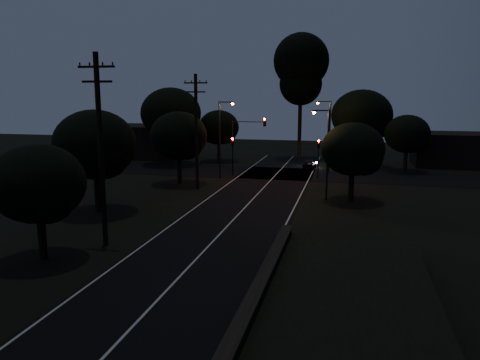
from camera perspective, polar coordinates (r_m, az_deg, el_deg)
The scene contains 21 objects.
road_surface at distance 41.63m, azimuth 2.26°, elevation -1.64°, with size 60.00×70.00×0.03m.
utility_pole_mid at distance 27.69m, azimuth -16.64°, elevation 3.82°, with size 2.20×0.30×11.00m.
utility_pole_far at distance 43.22m, azimuth -5.34°, elevation 6.11°, with size 2.20×0.30×10.50m.
tree_left_b at distance 26.37m, azimuth -23.23°, elevation -0.66°, with size 4.90×4.90×6.23m.
tree_left_c at distance 35.83m, azimuth -17.08°, elevation 3.91°, with size 6.04×6.04×7.63m.
tree_left_d at distance 45.83m, azimuth -7.31°, elevation 5.18°, with size 5.57×5.57×7.07m.
tree_far_nw at distance 61.19m, azimuth -2.47°, elevation 6.31°, with size 5.26×5.26×6.66m.
tree_far_w at distance 58.82m, azimuth -8.23°, elevation 7.88°, with size 7.46×7.46×9.52m.
tree_far_ne at distance 58.77m, azimuth 14.87°, elevation 7.45°, with size 7.33×7.33×9.27m.
tree_far_e at distance 56.29m, azimuth 19.89°, elevation 5.19°, with size 5.06×5.06×6.42m.
tree_right_a at distance 39.00m, azimuth 13.85°, elevation 3.49°, with size 5.10×5.10×6.48m.
tall_pine at distance 64.28m, azimuth 7.45°, elevation 13.34°, with size 7.35×7.35×16.70m.
building_left at distance 67.19m, azimuth -11.21°, elevation 4.69°, with size 10.00×8.00×4.40m, color black.
building_right at distance 63.40m, azimuth 24.39°, elevation 3.44°, with size 9.00×7.00×4.00m, color black.
signal_left at distance 50.71m, azimuth -0.90°, elevation 3.79°, with size 0.28×0.35×4.10m.
signal_right at distance 49.28m, azimuth 9.54°, elevation 3.45°, with size 0.28×0.35×4.10m.
signal_mast at distance 50.18m, azimuth 0.97°, elevation 5.44°, with size 3.70×0.35×6.25m.
streetlight_a at distance 48.80m, azimuth -2.29°, elevation 5.64°, with size 1.66×0.26×8.00m.
streetlight_b at distance 53.05m, azimuth 10.66°, elevation 5.86°, with size 1.66×0.26×8.00m.
streetlight_c at distance 39.13m, azimuth 10.41°, elevation 3.86°, with size 1.46×0.26×7.50m.
car at distance 55.63m, azimuth 8.46°, elevation 1.90°, with size 1.30×3.24×1.10m, color black.
Camera 1 is at (7.76, -8.84, 8.73)m, focal length 35.00 mm.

